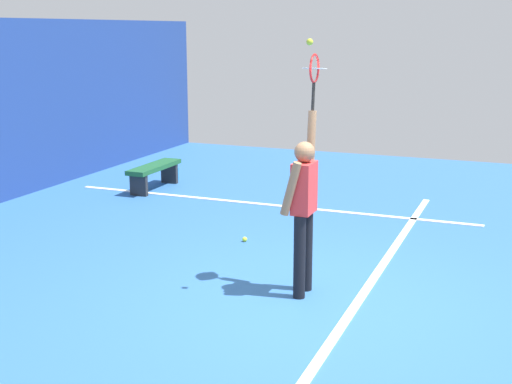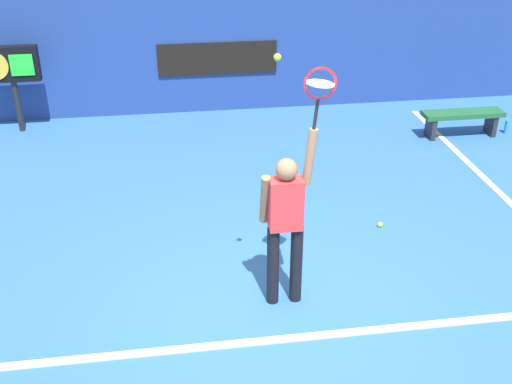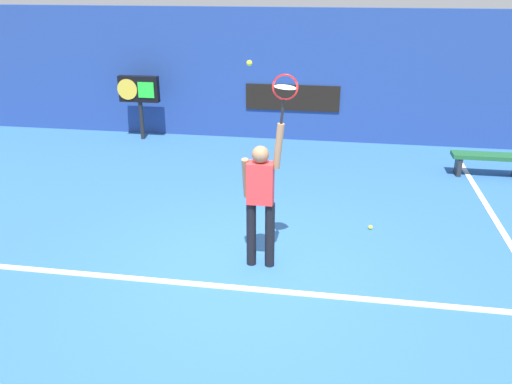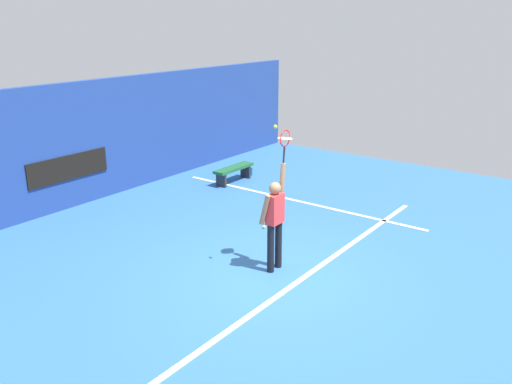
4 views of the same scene
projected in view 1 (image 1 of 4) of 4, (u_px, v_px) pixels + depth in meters
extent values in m
plane|color=#2D609E|center=(312.00, 300.00, 7.46)|extent=(18.00, 18.00, 0.00)
cube|color=white|center=(355.00, 306.00, 7.29)|extent=(10.00, 0.10, 0.01)
cube|color=white|center=(263.00, 204.00, 11.52)|extent=(0.10, 7.00, 0.01)
cylinder|color=black|center=(300.00, 257.00, 7.44)|extent=(0.13, 0.13, 0.92)
cylinder|color=black|center=(307.00, 250.00, 7.67)|extent=(0.13, 0.13, 0.92)
cube|color=red|center=(304.00, 188.00, 7.38)|extent=(0.34, 0.20, 0.55)
sphere|color=#8C6647|center=(305.00, 152.00, 7.29)|extent=(0.22, 0.22, 0.22)
cylinder|color=#8C6647|center=(311.00, 138.00, 7.47)|extent=(0.14, 0.09, 0.59)
cylinder|color=#8C6647|center=(291.00, 189.00, 7.22)|extent=(0.09, 0.23, 0.58)
cylinder|color=black|center=(313.00, 96.00, 7.40)|extent=(0.06, 0.03, 0.30)
torus|color=red|center=(314.00, 68.00, 7.36)|extent=(0.34, 0.02, 0.34)
cylinder|color=silver|center=(314.00, 68.00, 7.36)|extent=(0.27, 0.27, 0.03)
sphere|color=#CCE033|center=(310.00, 42.00, 6.89)|extent=(0.07, 0.07, 0.07)
cube|color=#1E592D|center=(154.00, 167.00, 12.55)|extent=(1.40, 0.36, 0.08)
cube|color=#262628|center=(139.00, 185.00, 12.10)|extent=(0.08, 0.32, 0.37)
cube|color=#262628|center=(169.00, 173.00, 13.10)|extent=(0.08, 0.32, 0.37)
cylinder|color=#338CD8|center=(177.00, 174.00, 13.39)|extent=(0.07, 0.07, 0.24)
sphere|color=#CCE033|center=(245.00, 239.00, 9.51)|extent=(0.07, 0.07, 0.07)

